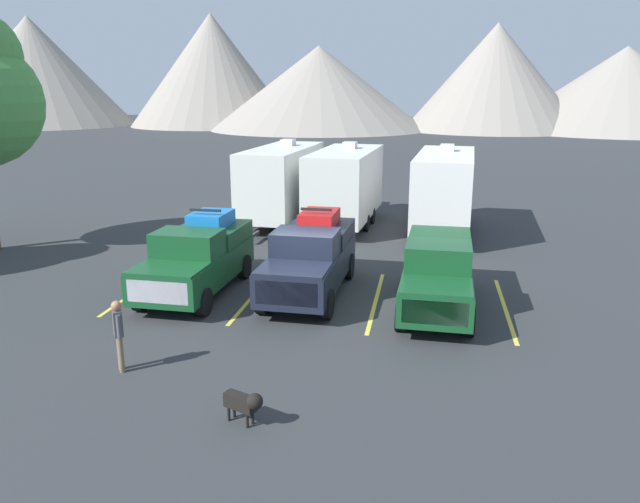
% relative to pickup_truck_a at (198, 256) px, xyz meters
% --- Properties ---
extents(ground_plane, '(240.00, 240.00, 0.00)m').
position_rel_pickup_truck_a_xyz_m(ground_plane, '(3.72, -0.88, -1.15)').
color(ground_plane, '#2D3033').
extents(pickup_truck_a, '(2.34, 5.38, 2.51)m').
position_rel_pickup_truck_a_xyz_m(pickup_truck_a, '(0.00, 0.00, 0.00)').
color(pickup_truck_a, '#144723').
rests_on(pickup_truck_a, ground).
extents(pickup_truck_b, '(2.28, 5.69, 2.55)m').
position_rel_pickup_truck_a_xyz_m(pickup_truck_b, '(3.53, 0.48, 0.03)').
color(pickup_truck_b, black).
rests_on(pickup_truck_b, ground).
extents(pickup_truck_c, '(2.18, 5.74, 2.08)m').
position_rel_pickup_truck_a_xyz_m(pickup_truck_c, '(7.43, -0.12, -0.07)').
color(pickup_truck_c, '#144723').
rests_on(pickup_truck_c, ground).
extents(lot_stripe_a, '(0.12, 5.50, 0.01)m').
position_rel_pickup_truck_a_xyz_m(lot_stripe_a, '(-1.99, 0.04, -1.14)').
color(lot_stripe_a, gold).
rests_on(lot_stripe_a, ground).
extents(lot_stripe_b, '(0.12, 5.50, 0.01)m').
position_rel_pickup_truck_a_xyz_m(lot_stripe_b, '(1.82, 0.04, -1.14)').
color(lot_stripe_b, gold).
rests_on(lot_stripe_b, ground).
extents(lot_stripe_c, '(0.12, 5.50, 0.01)m').
position_rel_pickup_truck_a_xyz_m(lot_stripe_c, '(5.62, 0.04, -1.14)').
color(lot_stripe_c, gold).
rests_on(lot_stripe_c, ground).
extents(lot_stripe_d, '(0.12, 5.50, 0.01)m').
position_rel_pickup_truck_a_xyz_m(lot_stripe_d, '(9.43, 0.04, -1.14)').
color(lot_stripe_d, gold).
rests_on(lot_stripe_d, ground).
extents(camper_trailer_a, '(2.83, 8.30, 3.85)m').
position_rel_pickup_truck_a_xyz_m(camper_trailer_a, '(0.22, 10.54, 0.88)').
color(camper_trailer_a, silver).
rests_on(camper_trailer_a, ground).
extents(camper_trailer_b, '(2.94, 8.05, 3.81)m').
position_rel_pickup_truck_a_xyz_m(camper_trailer_b, '(3.28, 10.18, 0.86)').
color(camper_trailer_b, silver).
rests_on(camper_trailer_b, ground).
extents(camper_trailer_c, '(2.84, 8.48, 3.82)m').
position_rel_pickup_truck_a_xyz_m(camper_trailer_c, '(7.74, 9.54, 0.87)').
color(camper_trailer_c, white).
rests_on(camper_trailer_c, ground).
extents(person_a, '(0.30, 0.33, 1.69)m').
position_rel_pickup_truck_a_xyz_m(person_a, '(0.30, -5.73, -0.17)').
color(person_a, '#726047').
rests_on(person_a, ground).
extents(dog, '(0.91, 0.55, 0.71)m').
position_rel_pickup_truck_a_xyz_m(dog, '(3.78, -7.48, -0.68)').
color(dog, black).
rests_on(dog, ground).
extents(mountain_ridge, '(148.87, 39.37, 17.84)m').
position_rel_pickup_truck_a_xyz_m(mountain_ridge, '(0.90, 80.43, 6.63)').
color(mountain_ridge, gray).
rests_on(mountain_ridge, ground).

